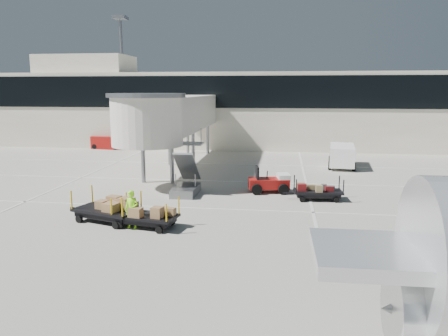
{
  "coord_description": "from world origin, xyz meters",
  "views": [
    {
      "loc": [
        4.38,
        -20.13,
        6.27
      ],
      "look_at": [
        1.18,
        3.25,
        2.0
      ],
      "focal_mm": 35.0,
      "sensor_mm": 36.0,
      "label": 1
    }
  ],
  "objects_px": {
    "box_cart_far": "(108,210)",
    "minivan": "(342,154)",
    "box_cart_near": "(145,216)",
    "suitcase_cart": "(318,192)",
    "baggage_tug": "(270,183)",
    "ground_worker": "(132,209)",
    "belt_loader": "(108,143)"
  },
  "relations": [
    {
      "from": "box_cart_far",
      "to": "minivan",
      "type": "distance_m",
      "value": 21.44
    },
    {
      "from": "box_cart_near",
      "to": "box_cart_far",
      "type": "distance_m",
      "value": 1.99
    },
    {
      "from": "minivan",
      "to": "suitcase_cart",
      "type": "bearing_deg",
      "value": -97.42
    },
    {
      "from": "baggage_tug",
      "to": "minivan",
      "type": "bearing_deg",
      "value": 50.35
    },
    {
      "from": "box_cart_far",
      "to": "ground_worker",
      "type": "xyz_separation_m",
      "value": [
        1.41,
        -0.71,
        0.27
      ]
    },
    {
      "from": "minivan",
      "to": "belt_loader",
      "type": "relative_size",
      "value": 1.28
    },
    {
      "from": "ground_worker",
      "to": "belt_loader",
      "type": "bearing_deg",
      "value": 120.08
    },
    {
      "from": "minivan",
      "to": "belt_loader",
      "type": "xyz_separation_m",
      "value": [
        -23.27,
        7.9,
        -0.39
      ]
    },
    {
      "from": "box_cart_far",
      "to": "ground_worker",
      "type": "bearing_deg",
      "value": -8.86
    },
    {
      "from": "ground_worker",
      "to": "box_cart_far",
      "type": "bearing_deg",
      "value": 158.96
    },
    {
      "from": "suitcase_cart",
      "to": "ground_worker",
      "type": "bearing_deg",
      "value": -147.92
    },
    {
      "from": "baggage_tug",
      "to": "belt_loader",
      "type": "bearing_deg",
      "value": 124.67
    },
    {
      "from": "baggage_tug",
      "to": "belt_loader",
      "type": "height_order",
      "value": "belt_loader"
    },
    {
      "from": "suitcase_cart",
      "to": "box_cart_near",
      "type": "relative_size",
      "value": 0.93
    },
    {
      "from": "suitcase_cart",
      "to": "belt_loader",
      "type": "height_order",
      "value": "belt_loader"
    },
    {
      "from": "box_cart_far",
      "to": "ground_worker",
      "type": "relative_size",
      "value": 2.24
    },
    {
      "from": "box_cart_near",
      "to": "minivan",
      "type": "bearing_deg",
      "value": 68.76
    },
    {
      "from": "minivan",
      "to": "ground_worker",
      "type": "bearing_deg",
      "value": -116.79
    },
    {
      "from": "baggage_tug",
      "to": "minivan",
      "type": "height_order",
      "value": "minivan"
    },
    {
      "from": "baggage_tug",
      "to": "ground_worker",
      "type": "height_order",
      "value": "ground_worker"
    },
    {
      "from": "minivan",
      "to": "baggage_tug",
      "type": "bearing_deg",
      "value": -113.15
    },
    {
      "from": "box_cart_far",
      "to": "ground_worker",
      "type": "height_order",
      "value": "ground_worker"
    },
    {
      "from": "suitcase_cart",
      "to": "box_cart_far",
      "type": "distance_m",
      "value": 11.7
    },
    {
      "from": "suitcase_cart",
      "to": "minivan",
      "type": "relative_size",
      "value": 0.7
    },
    {
      "from": "box_cart_near",
      "to": "minivan",
      "type": "xyz_separation_m",
      "value": [
        11.02,
        17.55,
        0.54
      ]
    },
    {
      "from": "box_cart_near",
      "to": "suitcase_cart",
      "type": "bearing_deg",
      "value": 47.71
    },
    {
      "from": "box_cart_far",
      "to": "baggage_tug",
      "type": "bearing_deg",
      "value": 62.0
    },
    {
      "from": "baggage_tug",
      "to": "box_cart_near",
      "type": "bearing_deg",
      "value": -135.79
    },
    {
      "from": "box_cart_near",
      "to": "minivan",
      "type": "distance_m",
      "value": 20.73
    },
    {
      "from": "suitcase_cart",
      "to": "ground_worker",
      "type": "relative_size",
      "value": 1.93
    },
    {
      "from": "suitcase_cart",
      "to": "box_cart_near",
      "type": "height_order",
      "value": "box_cart_near"
    },
    {
      "from": "box_cart_far",
      "to": "minivan",
      "type": "xyz_separation_m",
      "value": [
        12.95,
        17.08,
        0.44
      ]
    }
  ]
}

